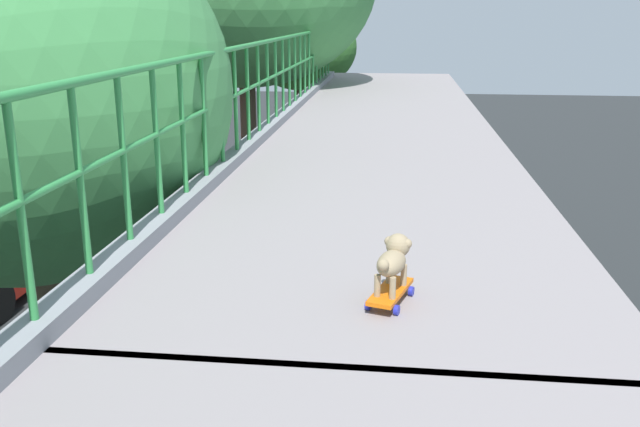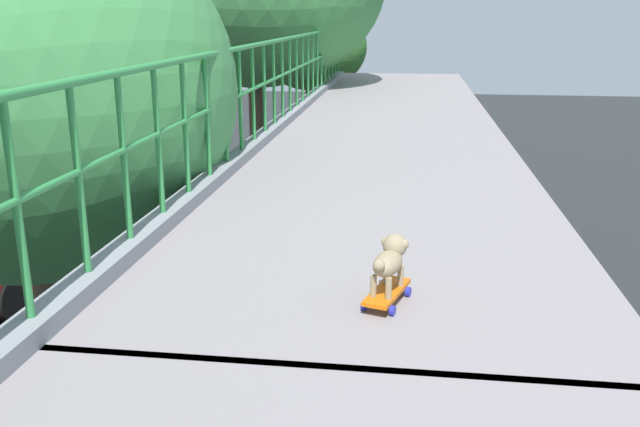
% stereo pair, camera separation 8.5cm
% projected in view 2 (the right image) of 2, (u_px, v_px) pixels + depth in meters
% --- Properties ---
extents(city_bus, '(2.63, 11.71, 3.19)m').
position_uv_depth(city_bus, '(29.00, 205.00, 18.38)').
color(city_bus, '#B51C10').
rests_on(city_bus, ground).
extents(roadside_tree_mid, '(4.32, 4.32, 8.07)m').
position_uv_depth(roadside_tree_mid, '(30.00, 95.00, 7.00)').
color(roadside_tree_mid, '#4D4131').
rests_on(roadside_tree_mid, ground).
extents(roadside_tree_farthest, '(3.81, 3.81, 7.20)m').
position_uv_depth(roadside_tree_farthest, '(312.00, 49.00, 23.32)').
color(roadside_tree_farthest, '#483628').
rests_on(roadside_tree_farthest, ground).
extents(toy_skateboard, '(0.28, 0.46, 0.08)m').
position_uv_depth(toy_skateboard, '(387.00, 293.00, 3.82)').
color(toy_skateboard, orange).
rests_on(toy_skateboard, overpass_deck).
extents(small_dog, '(0.22, 0.38, 0.30)m').
position_uv_depth(small_dog, '(390.00, 259.00, 3.78)').
color(small_dog, '#9A8665').
rests_on(small_dog, toy_skateboard).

